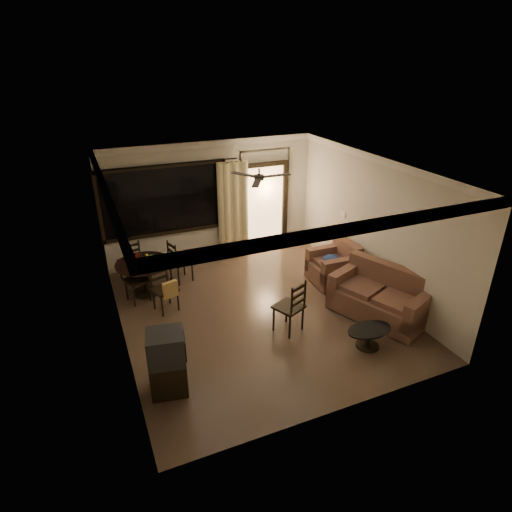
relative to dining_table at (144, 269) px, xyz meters
name	(u,v)px	position (x,y,z in m)	size (l,w,h in m)	color
ground	(259,312)	(1.85, -1.60, -0.55)	(5.50, 5.50, 0.00)	#7F6651
room_shell	(251,192)	(2.45, 0.17, 1.28)	(5.50, 6.70, 5.50)	beige
dining_table	(144,269)	(0.00, 0.00, 0.00)	(1.11, 1.11, 0.92)	black
dining_chair_west	(138,287)	(-0.18, -0.24, -0.27)	(0.52, 0.52, 0.95)	black
dining_chair_east	(181,269)	(0.80, 0.23, -0.27)	(0.52, 0.52, 0.95)	black
dining_chair_south	(166,296)	(0.24, -0.82, -0.24)	(0.52, 0.56, 0.95)	black
dining_chair_north	(131,268)	(-0.19, 0.69, -0.27)	(0.52, 0.52, 0.95)	black
tv_cabinet	(168,362)	(-0.19, -3.02, -0.04)	(0.61, 0.56, 1.01)	black
sofa	(381,298)	(3.93, -2.59, -0.18)	(1.52, 1.97, 0.94)	#482921
armchair	(335,266)	(3.85, -1.11, -0.18)	(0.91, 0.91, 0.89)	#482921
coffee_table	(369,335)	(3.13, -3.31, -0.32)	(0.80, 0.48, 0.35)	black
side_chair	(289,316)	(2.11, -2.36, -0.25)	(0.60, 0.60, 1.02)	black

